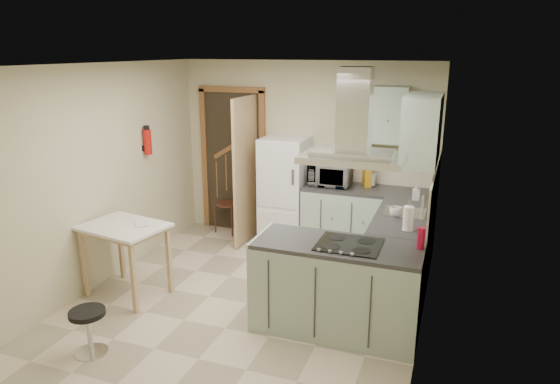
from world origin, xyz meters
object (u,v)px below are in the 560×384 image
at_px(stool, 89,332).
at_px(bentwood_chair, 230,203).
at_px(fridge, 285,192).
at_px(extractor_hood, 353,158).
at_px(microwave, 330,174).
at_px(peninsula, 337,287).
at_px(drop_leaf_table, 127,260).

bearing_deg(stool, bentwood_chair, 92.76).
bearing_deg(fridge, stool, -103.70).
height_order(extractor_hood, microwave, extractor_hood).
height_order(peninsula, stool, peninsula).
xyz_separation_m(drop_leaf_table, microwave, (1.76, 2.04, 0.64)).
bearing_deg(extractor_hood, drop_leaf_table, -178.47).
distance_m(drop_leaf_table, microwave, 2.77).
bearing_deg(peninsula, microwave, 106.58).
relative_size(peninsula, bentwood_chair, 1.76).
height_order(fridge, bentwood_chair, fridge).
distance_m(extractor_hood, bentwood_chair, 3.34).
relative_size(fridge, extractor_hood, 1.67).
bearing_deg(extractor_hood, fridge, 123.79).
height_order(bentwood_chair, microwave, microwave).
xyz_separation_m(drop_leaf_table, bentwood_chair, (0.21, 2.19, 0.03)).
relative_size(fridge, drop_leaf_table, 1.73).
bearing_deg(bentwood_chair, drop_leaf_table, -83.43).
xyz_separation_m(fridge, peninsula, (1.22, -1.98, -0.30)).
height_order(drop_leaf_table, microwave, microwave).
height_order(extractor_hood, stool, extractor_hood).
relative_size(drop_leaf_table, bentwood_chair, 0.99).
distance_m(bentwood_chair, stool, 3.27).
bearing_deg(drop_leaf_table, bentwood_chair, 94.36).
bearing_deg(fridge, peninsula, -58.26).
distance_m(peninsula, microwave, 2.15).
distance_m(extractor_hood, stool, 2.81).
distance_m(fridge, drop_leaf_table, 2.36).
distance_m(fridge, peninsula, 2.35).
bearing_deg(drop_leaf_table, extractor_hood, 11.39).
xyz_separation_m(peninsula, drop_leaf_table, (-2.35, -0.07, -0.04)).
bearing_deg(bentwood_chair, peninsula, -32.71).
bearing_deg(extractor_hood, microwave, 109.20).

